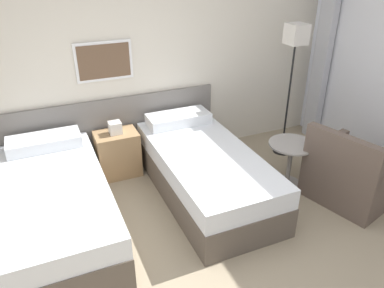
{
  "coord_description": "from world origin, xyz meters",
  "views": [
    {
      "loc": [
        -1.1,
        -2.01,
        2.46
      ],
      "look_at": [
        0.25,
        1.08,
        0.69
      ],
      "focal_mm": 35.0,
      "sensor_mm": 36.0,
      "label": 1
    }
  ],
  "objects_px": {
    "nightstand": "(118,153)",
    "side_table": "(290,156)",
    "bed_near_window": "(204,171)",
    "armchair": "(352,176)",
    "floor_lamp": "(295,48)",
    "bed_near_door": "(57,205)"
  },
  "relations": [
    {
      "from": "bed_near_window",
      "to": "floor_lamp",
      "type": "xyz_separation_m",
      "value": [
        1.38,
        0.44,
        1.12
      ]
    },
    {
      "from": "bed_near_door",
      "to": "side_table",
      "type": "xyz_separation_m",
      "value": [
        2.52,
        -0.24,
        0.1
      ]
    },
    {
      "from": "floor_lamp",
      "to": "armchair",
      "type": "height_order",
      "value": "floor_lamp"
    },
    {
      "from": "side_table",
      "to": "armchair",
      "type": "relative_size",
      "value": 0.53
    },
    {
      "from": "nightstand",
      "to": "side_table",
      "type": "xyz_separation_m",
      "value": [
        1.74,
        -1.02,
        0.1
      ]
    },
    {
      "from": "side_table",
      "to": "bed_near_window",
      "type": "bearing_deg",
      "value": 165.91
    },
    {
      "from": "bed_near_door",
      "to": "floor_lamp",
      "type": "height_order",
      "value": "floor_lamp"
    },
    {
      "from": "armchair",
      "to": "floor_lamp",
      "type": "bearing_deg",
      "value": -13.31
    },
    {
      "from": "nightstand",
      "to": "floor_lamp",
      "type": "distance_m",
      "value": 2.46
    },
    {
      "from": "bed_near_window",
      "to": "floor_lamp",
      "type": "relative_size",
      "value": 1.2
    },
    {
      "from": "bed_near_door",
      "to": "side_table",
      "type": "bearing_deg",
      "value": -5.47
    },
    {
      "from": "nightstand",
      "to": "side_table",
      "type": "relative_size",
      "value": 1.28
    },
    {
      "from": "bed_near_door",
      "to": "armchair",
      "type": "bearing_deg",
      "value": -13.61
    },
    {
      "from": "floor_lamp",
      "to": "armchair",
      "type": "relative_size",
      "value": 1.67
    },
    {
      "from": "bed_near_window",
      "to": "side_table",
      "type": "relative_size",
      "value": 3.77
    },
    {
      "from": "bed_near_window",
      "to": "side_table",
      "type": "bearing_deg",
      "value": -14.09
    },
    {
      "from": "bed_near_door",
      "to": "armchair",
      "type": "height_order",
      "value": "armchair"
    },
    {
      "from": "bed_near_door",
      "to": "floor_lamp",
      "type": "bearing_deg",
      "value": 8.49
    },
    {
      "from": "bed_near_window",
      "to": "armchair",
      "type": "relative_size",
      "value": 1.99
    },
    {
      "from": "bed_near_door",
      "to": "nightstand",
      "type": "relative_size",
      "value": 2.94
    },
    {
      "from": "floor_lamp",
      "to": "side_table",
      "type": "distance_m",
      "value": 1.3
    },
    {
      "from": "side_table",
      "to": "armchair",
      "type": "xyz_separation_m",
      "value": [
        0.47,
        -0.48,
        -0.11
      ]
    }
  ]
}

